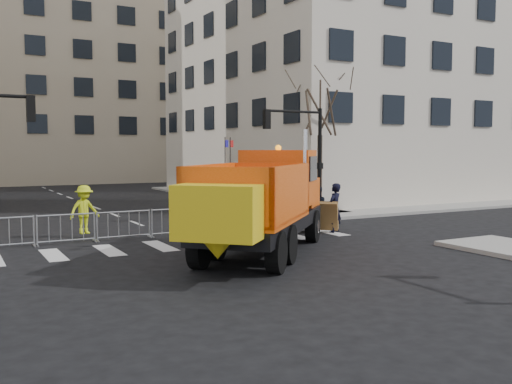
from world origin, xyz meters
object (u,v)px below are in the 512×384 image
plow_truck (261,199)px  cop_b (317,207)px  cop_c (289,211)px  newspaper_box (252,211)px  cop_a (335,208)px  worker (84,210)px

plow_truck → cop_b: (5.24, 4.42, -0.90)m
plow_truck → cop_b: bearing=-5.3°
cop_b → cop_c: (-1.74, -0.46, -0.03)m
cop_b → newspaper_box: bearing=-18.2°
cop_a → worker: bearing=-47.1°
worker → newspaper_box: bearing=-18.8°
cop_c → newspaper_box: bearing=-140.6°
cop_a → cop_c: (-1.60, 0.99, -0.13)m
cop_b → newspaper_box: cop_b is taller
newspaper_box → cop_a: bearing=-54.2°
plow_truck → worker: (-4.20, 6.48, -0.72)m
cop_a → cop_c: 1.88m
cop_b → cop_c: 1.80m
plow_truck → cop_c: size_ratio=5.39×
cop_c → newspaper_box: cop_c is taller
plow_truck → cop_b: 6.91m
plow_truck → cop_c: 5.37m
cop_c → worker: worker is taller
worker → newspaper_box: 7.17m
cop_a → newspaper_box: (-2.14, 3.21, -0.31)m
cop_a → cop_b: 1.46m
cop_a → cop_c: cop_a is taller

